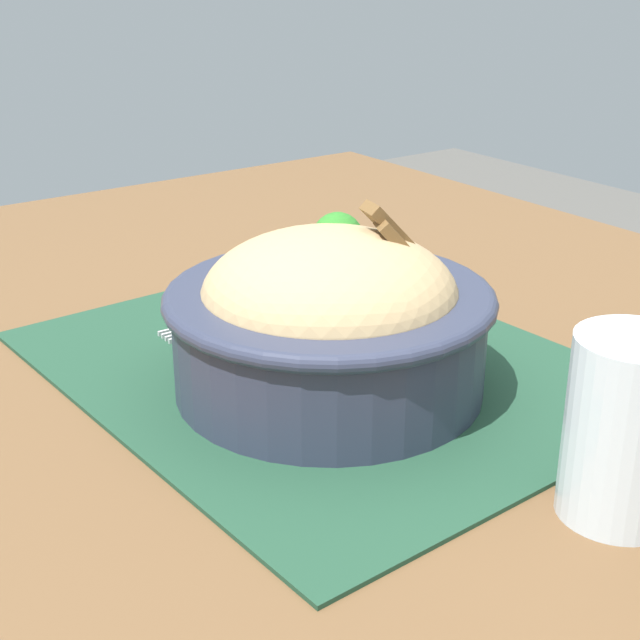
# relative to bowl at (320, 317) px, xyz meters

# --- Properties ---
(table) EXTENTS (1.21, 0.97, 0.71)m
(table) POSITION_rel_bowl_xyz_m (-0.00, -0.00, -0.12)
(table) COLOR brown
(table) RESTS_ON ground_plane
(placemat) EXTENTS (0.42, 0.35, 0.00)m
(placemat) POSITION_rel_bowl_xyz_m (0.03, -0.02, -0.05)
(placemat) COLOR #1E422D
(placemat) RESTS_ON table
(bowl) EXTENTS (0.24, 0.24, 0.13)m
(bowl) POSITION_rel_bowl_xyz_m (0.00, 0.00, 0.00)
(bowl) COLOR #2D3347
(bowl) RESTS_ON placemat
(fork) EXTENTS (0.02, 0.13, 0.00)m
(fork) POSITION_rel_bowl_xyz_m (0.13, -0.01, -0.05)
(fork) COLOR #BEBEBE
(fork) RESTS_ON placemat
(drinking_glass) EXTENTS (0.06, 0.06, 0.10)m
(drinking_glass) POSITION_rel_bowl_xyz_m (-0.21, -0.05, -0.01)
(drinking_glass) COLOR silver
(drinking_glass) RESTS_ON table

